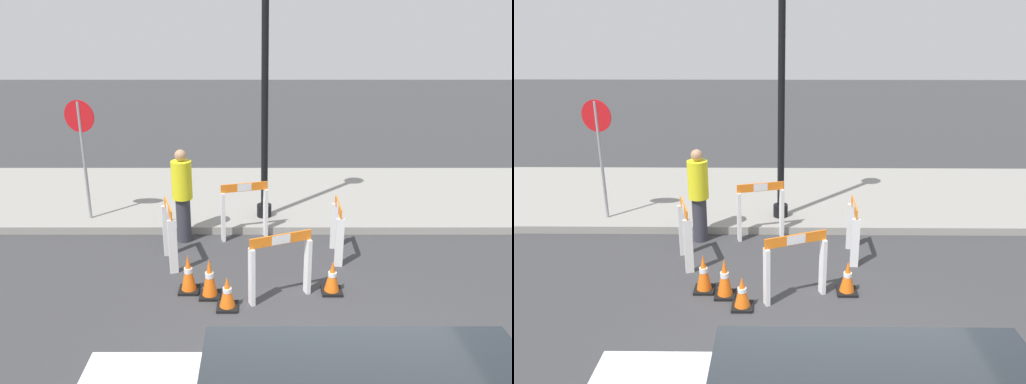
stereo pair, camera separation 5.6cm
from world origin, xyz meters
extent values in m
cube|color=gray|center=(0.00, 6.49, 0.07)|extent=(18.00, 3.97, 0.15)
cylinder|color=black|center=(-0.44, 5.08, 0.27)|extent=(0.29, 0.29, 0.24)
cylinder|color=black|center=(-0.44, 5.08, 2.46)|extent=(0.13, 0.13, 4.62)
cylinder|color=gray|center=(-3.86, 4.99, 1.29)|extent=(0.06, 0.06, 2.29)
cylinder|color=red|center=(-3.86, 4.99, 2.16)|extent=(0.59, 0.15, 0.60)
cube|color=white|center=(-2.12, 3.64, 0.45)|extent=(0.14, 0.10, 0.91)
cube|color=white|center=(-1.91, 3.01, 0.45)|extent=(0.14, 0.10, 0.91)
cube|color=orange|center=(-2.02, 3.33, 0.98)|extent=(0.24, 0.69, 0.15)
cube|color=white|center=(-2.02, 3.33, 0.98)|extent=(0.10, 0.22, 0.14)
cube|color=white|center=(-0.66, 2.07, 0.43)|extent=(0.10, 0.14, 0.87)
cube|color=white|center=(0.15, 2.40, 0.43)|extent=(0.10, 0.14, 0.87)
cube|color=orange|center=(-0.25, 2.24, 0.94)|extent=(0.88, 0.37, 0.15)
cube|color=white|center=(-0.25, 2.24, 0.94)|extent=(0.27, 0.13, 0.14)
cube|color=white|center=(0.75, 3.24, 0.42)|extent=(0.13, 0.06, 0.84)
cube|color=white|center=(0.78, 3.92, 0.42)|extent=(0.13, 0.06, 0.84)
cube|color=orange|center=(0.76, 3.58, 0.92)|extent=(0.05, 0.74, 0.15)
cube|color=white|center=(0.76, 3.58, 0.92)|extent=(0.04, 0.22, 0.14)
cube|color=white|center=(-0.42, 4.46, 0.46)|extent=(0.09, 0.14, 0.93)
cube|color=white|center=(-1.20, 4.24, 0.46)|extent=(0.09, 0.14, 0.93)
cube|color=orange|center=(-0.81, 4.35, 1.00)|extent=(0.84, 0.25, 0.15)
cube|color=white|center=(-0.81, 4.35, 1.00)|extent=(0.26, 0.10, 0.14)
cube|color=black|center=(-1.60, 2.44, 0.02)|extent=(0.30, 0.30, 0.04)
cone|color=orange|center=(-1.60, 2.44, 0.32)|extent=(0.23, 0.22, 0.56)
cylinder|color=white|center=(-1.60, 2.44, 0.35)|extent=(0.13, 0.13, 0.08)
cube|color=black|center=(-1.00, 1.97, 0.02)|extent=(0.30, 0.30, 0.04)
cone|color=orange|center=(-1.00, 1.97, 0.26)|extent=(0.23, 0.23, 0.45)
cylinder|color=white|center=(-1.00, 1.97, 0.29)|extent=(0.13, 0.13, 0.06)
cube|color=black|center=(-1.28, 2.28, 0.02)|extent=(0.30, 0.30, 0.04)
cone|color=orange|center=(-1.28, 2.28, 0.32)|extent=(0.23, 0.22, 0.57)
cylinder|color=white|center=(-1.28, 2.28, 0.35)|extent=(0.13, 0.13, 0.08)
cube|color=black|center=(0.52, 2.40, 0.02)|extent=(0.30, 0.30, 0.04)
cone|color=orange|center=(0.52, 2.40, 0.28)|extent=(0.22, 0.22, 0.48)
cylinder|color=white|center=(0.52, 2.40, 0.30)|extent=(0.13, 0.13, 0.07)
cylinder|color=#33333D|center=(-1.92, 4.25, 0.41)|extent=(0.35, 0.35, 0.82)
cylinder|color=yellow|center=(-1.92, 4.25, 1.17)|extent=(0.49, 0.49, 0.69)
sphere|color=tan|center=(-1.92, 4.25, 1.62)|extent=(0.28, 0.28, 0.21)
camera|label=1|loc=(-0.60, -4.13, 3.85)|focal=35.00mm
camera|label=2|loc=(-0.55, -4.13, 3.85)|focal=35.00mm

